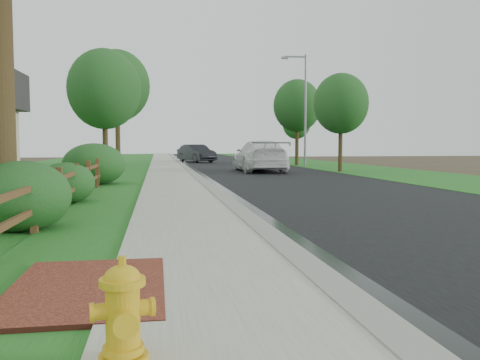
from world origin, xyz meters
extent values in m
plane|color=#3B2D20|center=(0.00, 0.00, 0.00)|extent=(120.00, 120.00, 0.00)
cube|color=black|center=(4.60, 35.00, 0.01)|extent=(8.00, 90.00, 0.02)
cube|color=gray|center=(0.40, 35.00, 0.06)|extent=(0.40, 90.00, 0.12)
cube|color=black|center=(0.75, 35.00, 0.02)|extent=(0.50, 90.00, 0.00)
cube|color=#9D9889|center=(-0.90, 35.00, 0.05)|extent=(2.20, 90.00, 0.10)
cube|color=#18561E|center=(-2.80, 35.00, 0.03)|extent=(1.60, 90.00, 0.06)
cube|color=#18561E|center=(-8.00, 35.00, 0.02)|extent=(9.00, 90.00, 0.04)
cube|color=#18561E|center=(11.50, 35.00, 0.02)|extent=(6.00, 90.00, 0.04)
cube|color=maroon|center=(-2.20, -1.00, 0.06)|extent=(1.60, 2.40, 0.11)
cube|color=#55301C|center=(-3.60, 2.80, 0.55)|extent=(0.12, 0.12, 1.10)
cube|color=#55301C|center=(-3.60, 5.20, 0.55)|extent=(0.12, 0.12, 1.10)
cube|color=#55301C|center=(-3.60, 7.60, 0.55)|extent=(0.12, 0.12, 1.10)
cube|color=#55301C|center=(-3.60, 10.00, 0.55)|extent=(0.12, 0.12, 1.10)
cube|color=#55301C|center=(-3.60, 12.40, 0.55)|extent=(0.12, 0.12, 1.10)
cube|color=#55301C|center=(-3.60, 14.80, 0.55)|extent=(0.12, 0.12, 1.10)
cube|color=#55301C|center=(-3.60, 1.60, 0.45)|extent=(0.08, 2.35, 0.10)
cube|color=#55301C|center=(-3.60, 1.60, 0.85)|extent=(0.08, 2.35, 0.10)
cube|color=#55301C|center=(-3.60, 4.00, 0.45)|extent=(0.08, 2.35, 0.10)
cube|color=#55301C|center=(-3.60, 4.00, 0.85)|extent=(0.08, 2.35, 0.10)
cube|color=#55301C|center=(-3.60, 6.40, 0.45)|extent=(0.08, 2.35, 0.10)
cube|color=#55301C|center=(-3.60, 6.40, 0.85)|extent=(0.08, 2.35, 0.10)
cube|color=#55301C|center=(-3.60, 8.80, 0.45)|extent=(0.08, 2.35, 0.10)
cube|color=#55301C|center=(-3.60, 8.80, 0.85)|extent=(0.08, 2.35, 0.10)
cube|color=#55301C|center=(-3.60, 11.20, 0.45)|extent=(0.08, 2.35, 0.10)
cube|color=#55301C|center=(-3.60, 11.20, 0.85)|extent=(0.08, 2.35, 0.10)
cube|color=#55301C|center=(-3.60, 13.60, 0.45)|extent=(0.08, 2.35, 0.10)
cube|color=#55301C|center=(-3.60, 13.60, 0.85)|extent=(0.08, 2.35, 0.10)
cylinder|color=gold|center=(-1.70, -3.00, 0.13)|extent=(0.34, 0.34, 0.06)
cylinder|color=gold|center=(-1.70, -3.00, 0.40)|extent=(0.23, 0.23, 0.53)
cylinder|color=gold|center=(-1.70, -3.00, 0.20)|extent=(0.28, 0.28, 0.05)
cylinder|color=gold|center=(-1.70, -3.00, 0.67)|extent=(0.31, 0.31, 0.05)
ellipsoid|color=gold|center=(-1.70, -3.00, 0.69)|extent=(0.25, 0.25, 0.19)
cylinder|color=gold|center=(-1.70, -3.00, 0.81)|extent=(0.06, 0.06, 0.07)
cylinder|color=gold|center=(-1.68, -3.15, 0.43)|extent=(0.17, 0.14, 0.15)
cylinder|color=gold|center=(-1.87, -3.03, 0.48)|extent=(0.15, 0.14, 0.12)
cylinder|color=gold|center=(-1.53, -2.97, 0.48)|extent=(0.15, 0.14, 0.12)
imported|color=white|center=(4.46, 22.68, 0.92)|extent=(2.52, 6.18, 1.79)
imported|color=black|center=(7.20, 34.20, 0.75)|extent=(3.33, 4.63, 1.46)
imported|color=black|center=(2.00, 39.08, 0.81)|extent=(3.39, 5.10, 1.59)
cylinder|color=slate|center=(8.96, 28.55, 3.97)|extent=(0.16, 0.16, 7.95)
cube|color=slate|center=(8.25, 28.60, 7.77)|extent=(1.59, 0.23, 0.11)
cube|color=slate|center=(7.46, 28.67, 7.68)|extent=(0.50, 0.23, 0.16)
ellipsoid|color=#19461C|center=(-3.90, 3.26, 0.66)|extent=(1.75, 1.75, 1.31)
ellipsoid|color=#19461C|center=(-3.90, 7.70, 0.56)|extent=(1.86, 1.86, 1.12)
ellipsoid|color=#19461C|center=(-3.90, 14.00, 0.83)|extent=(2.55, 2.55, 1.66)
cylinder|color=#342815|center=(-3.90, 18.52, 1.85)|extent=(0.25, 0.25, 3.70)
ellipsoid|color=#19461C|center=(-3.90, 18.52, 4.23)|extent=(3.46, 3.46, 3.80)
cylinder|color=#342815|center=(9.00, 21.58, 1.73)|extent=(0.24, 0.24, 3.46)
ellipsoid|color=#19461C|center=(9.00, 21.58, 3.95)|extent=(3.16, 3.16, 3.48)
cylinder|color=#342815|center=(-4.32, 32.07, 2.59)|extent=(0.35, 0.35, 5.17)
ellipsoid|color=#19461C|center=(-4.32, 32.07, 5.91)|extent=(4.78, 4.78, 5.25)
cylinder|color=#342815|center=(9.00, 30.84, 1.98)|extent=(0.27, 0.27, 3.97)
ellipsoid|color=#19461C|center=(9.00, 30.84, 4.53)|extent=(3.59, 3.59, 3.95)
cylinder|color=#342815|center=(13.00, 45.34, 1.66)|extent=(0.23, 0.23, 3.31)
ellipsoid|color=#19461C|center=(13.00, 45.34, 3.78)|extent=(2.92, 2.92, 3.22)
camera|label=1|loc=(-1.46, -6.48, 1.60)|focal=38.00mm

